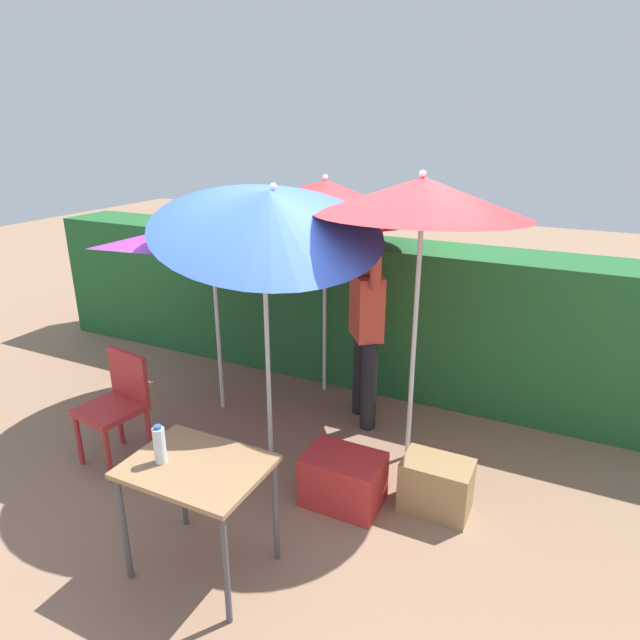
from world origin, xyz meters
The scene contains 12 objects.
ground_plane centered at (0.00, 0.00, 0.00)m, with size 24.00×24.00×0.00m, color #937056.
hedge_row centered at (0.00, 1.64, 0.74)m, with size 8.00×0.70×1.47m, color #23602D.
umbrella_rainbow centered at (-0.38, 1.18, 1.95)m, with size 1.76×1.75×2.16m.
umbrella_orange centered at (0.76, 0.37, 2.10)m, with size 1.53×1.54×2.29m.
umbrella_yellow centered at (-0.21, -0.10, 2.01)m, with size 1.78×1.71×2.49m.
umbrella_navy centered at (-1.14, 0.40, 1.63)m, with size 1.98×1.97×2.09m.
person_vendor centered at (0.21, 0.78, 0.93)m, with size 0.40×0.49×1.88m.
chair_plastic centered at (-1.33, -0.64, 0.51)m, with size 0.50×0.50×0.89m.
cooler_box centered at (0.52, -0.38, 0.19)m, with size 0.55×0.39×0.38m, color red.
crate_cardboard centered at (1.13, -0.16, 0.19)m, with size 0.48×0.32×0.39m, color #9E7A4C.
folding_table centered at (0.00, -1.32, 0.66)m, with size 0.80×0.60×0.75m.
bottle_water centered at (-0.19, -1.39, 0.86)m, with size 0.07×0.07×0.24m.
Camera 1 is at (1.81, -3.42, 2.60)m, focal length 30.85 mm.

